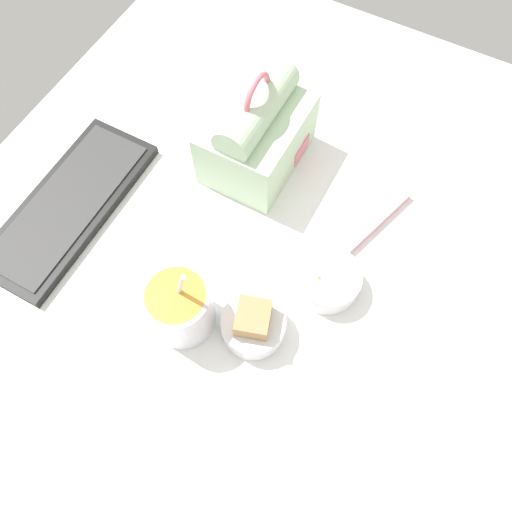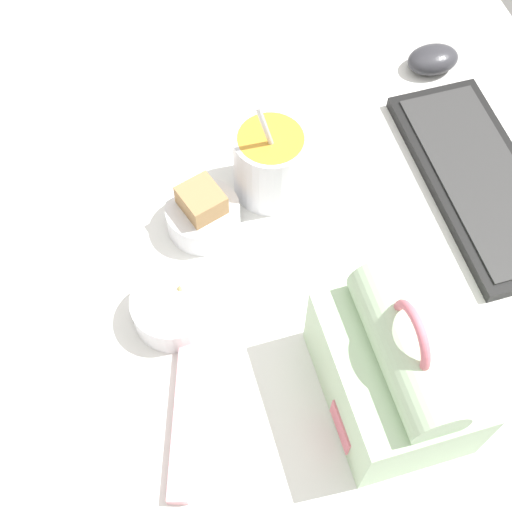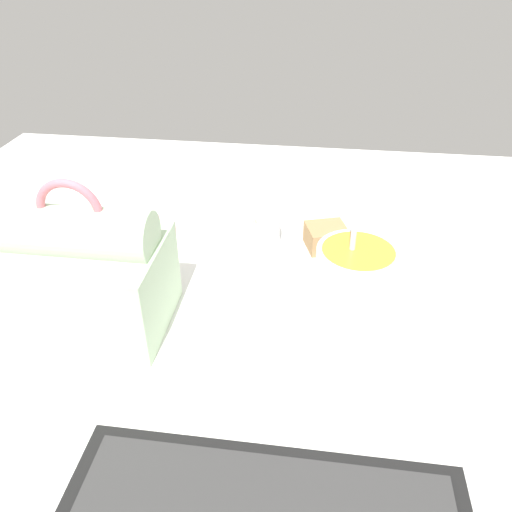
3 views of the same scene
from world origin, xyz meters
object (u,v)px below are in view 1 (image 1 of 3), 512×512
object	(u,v)px
keyboard	(69,205)
soup_cup	(180,307)
chopstick_case	(370,225)
bento_bowl_snacks	(328,280)
lunch_bag	(257,133)
bento_bowl_sandwich	(253,324)

from	to	relation	value
keyboard	soup_cup	xyz separation A→B (cm)	(-7.95, -28.78, 4.66)
soup_cup	chopstick_case	distance (cm)	35.80
soup_cup	bento_bowl_snacks	xyz separation A→B (cm)	(16.04, -17.51, -3.31)
lunch_bag	chopstick_case	world-z (taller)	lunch_bag
lunch_bag	bento_bowl_snacks	world-z (taller)	lunch_bag
chopstick_case	bento_bowl_snacks	bearing A→B (deg)	171.73
keyboard	lunch_bag	world-z (taller)	lunch_bag
bento_bowl_sandwich	chopstick_case	world-z (taller)	bento_bowl_sandwich
soup_cup	bento_bowl_snacks	bearing A→B (deg)	-47.51
bento_bowl_sandwich	lunch_bag	bearing A→B (deg)	27.31
keyboard	soup_cup	size ratio (longest dim) A/B	1.94
keyboard	bento_bowl_sandwich	xyz separation A→B (cm)	(-4.29, -39.29, 1.85)
bento_bowl_sandwich	chopstick_case	xyz separation A→B (cm)	(25.98, -8.98, -2.07)
keyboard	bento_bowl_snacks	bearing A→B (deg)	-80.08
keyboard	soup_cup	world-z (taller)	soup_cup
lunch_bag	bento_bowl_sandwich	size ratio (longest dim) A/B	2.02
chopstick_case	soup_cup	bearing A→B (deg)	146.67
bento_bowl_sandwich	bento_bowl_snacks	size ratio (longest dim) A/B	0.97
lunch_bag	chopstick_case	size ratio (longest dim) A/B	1.05
bento_bowl_sandwich	chopstick_case	bearing A→B (deg)	-19.07
chopstick_case	keyboard	bearing A→B (deg)	114.20
lunch_bag	bento_bowl_sandwich	xyz separation A→B (cm)	(-29.47, -15.21, -4.54)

